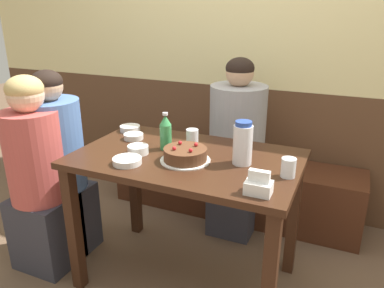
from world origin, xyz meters
TOP-DOWN VIEW (x-y plane):
  - ground_plane at (0.00, 0.00)m, footprint 12.00×12.00m
  - back_wall at (0.00, 1.05)m, footprint 4.80×0.04m
  - bench_seat at (0.00, 0.83)m, footprint 1.85×0.38m
  - dining_table at (0.00, 0.00)m, footprint 1.16×0.71m
  - birthday_cake at (0.02, -0.06)m, footprint 0.25×0.25m
  - water_pitcher at (0.29, 0.02)m, footprint 0.10×0.10m
  - soju_bottle at (-0.14, 0.05)m, footprint 0.06×0.06m
  - napkin_holder at (0.45, -0.26)m, footprint 0.11×0.08m
  - bowl_soup_white at (-0.39, 0.12)m, footprint 0.11×0.11m
  - bowl_rice_small at (-0.50, 0.24)m, footprint 0.12×0.12m
  - bowl_side_dish at (-0.25, -0.07)m, footprint 0.11×0.11m
  - bowl_sauce_shallow at (-0.22, -0.21)m, footprint 0.14×0.14m
  - glass_water_tall at (-0.04, 0.16)m, footprint 0.07×0.07m
  - glass_tumbler_short at (0.53, -0.04)m, footprint 0.07×0.07m
  - person_teal_shirt at (-0.84, -0.21)m, footprint 0.34×0.32m
  - person_pale_blue_shirt at (-0.84, -0.05)m, footprint 0.34×0.33m
  - person_grey_tee at (0.08, 0.62)m, footprint 0.37×0.37m

SIDE VIEW (x-z plane):
  - ground_plane at x=0.00m, z-range 0.00..0.00m
  - bench_seat at x=0.00m, z-range 0.00..0.44m
  - person_pale_blue_shirt at x=-0.84m, z-range -0.03..1.14m
  - person_teal_shirt at x=-0.84m, z-range -0.03..1.14m
  - person_grey_tee at x=0.08m, z-range -0.01..1.20m
  - dining_table at x=0.00m, z-range 0.27..1.04m
  - bowl_sauce_shallow at x=-0.22m, z-range 0.77..0.80m
  - bowl_soup_white at x=-0.39m, z-range 0.77..0.81m
  - bowl_rice_small at x=-0.50m, z-range 0.77..0.81m
  - bowl_side_dish at x=-0.25m, z-range 0.77..0.82m
  - birthday_cake at x=0.02m, z-range 0.76..0.85m
  - napkin_holder at x=0.45m, z-range 0.76..0.86m
  - glass_tumbler_short at x=0.53m, z-range 0.77..0.86m
  - glass_water_tall at x=-0.04m, z-range 0.77..0.87m
  - soju_bottle at x=-0.14m, z-range 0.77..0.97m
  - water_pitcher at x=0.29m, z-range 0.77..0.99m
  - back_wall at x=0.00m, z-range 0.00..2.50m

